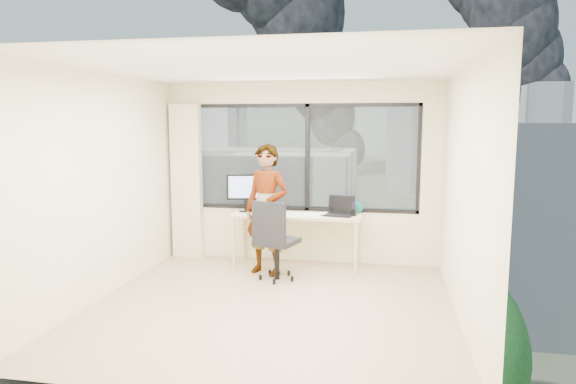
% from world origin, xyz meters
% --- Properties ---
extents(floor, '(4.00, 4.00, 0.01)m').
position_xyz_m(floor, '(0.00, 0.00, 0.00)').
color(floor, tan).
rests_on(floor, ground).
extents(ceiling, '(4.00, 4.00, 0.01)m').
position_xyz_m(ceiling, '(0.00, 0.00, 2.60)').
color(ceiling, white).
rests_on(ceiling, ground).
extents(wall_front, '(4.00, 0.01, 2.60)m').
position_xyz_m(wall_front, '(0.00, -2.00, 1.30)').
color(wall_front, beige).
rests_on(wall_front, ground).
extents(wall_left, '(0.01, 4.00, 2.60)m').
position_xyz_m(wall_left, '(-2.00, 0.00, 1.30)').
color(wall_left, beige).
rests_on(wall_left, ground).
extents(wall_right, '(0.01, 4.00, 2.60)m').
position_xyz_m(wall_right, '(2.00, 0.00, 1.30)').
color(wall_right, beige).
rests_on(wall_right, ground).
extents(window_wall, '(3.30, 0.16, 1.55)m').
position_xyz_m(window_wall, '(0.05, 2.00, 1.52)').
color(window_wall, black).
rests_on(window_wall, ground).
extents(curtain, '(0.45, 0.14, 2.30)m').
position_xyz_m(curtain, '(-1.72, 1.88, 1.15)').
color(curtain, beige).
rests_on(curtain, floor).
extents(desk, '(1.80, 0.60, 0.75)m').
position_xyz_m(desk, '(0.00, 1.66, 0.38)').
color(desk, '#CCBE89').
rests_on(desk, floor).
extents(chair, '(0.68, 0.68, 1.07)m').
position_xyz_m(chair, '(-0.14, 0.98, 0.54)').
color(chair, black).
rests_on(chair, floor).
extents(person, '(0.74, 0.61, 1.75)m').
position_xyz_m(person, '(-0.33, 1.21, 0.87)').
color(person, '#2D2D33').
rests_on(person, floor).
extents(monitor, '(0.56, 0.23, 0.55)m').
position_xyz_m(monitor, '(-0.76, 1.75, 1.03)').
color(monitor, black).
rests_on(monitor, desk).
extents(game_console, '(0.38, 0.33, 0.08)m').
position_xyz_m(game_console, '(-0.48, 1.88, 0.79)').
color(game_console, white).
rests_on(game_console, desk).
extents(laptop, '(0.44, 0.46, 0.24)m').
position_xyz_m(laptop, '(0.60, 1.63, 0.87)').
color(laptop, black).
rests_on(laptop, desk).
extents(cellphone, '(0.11, 0.06, 0.01)m').
position_xyz_m(cellphone, '(0.40, 1.57, 0.76)').
color(cellphone, black).
rests_on(cellphone, desk).
extents(pen_cup, '(0.08, 0.08, 0.09)m').
position_xyz_m(pen_cup, '(0.80, 1.65, 0.79)').
color(pen_cup, black).
rests_on(pen_cup, desk).
extents(handbag, '(0.27, 0.18, 0.19)m').
position_xyz_m(handbag, '(0.80, 1.85, 0.85)').
color(handbag, '#0C483A').
rests_on(handbag, desk).
extents(exterior_ground, '(400.00, 400.00, 0.04)m').
position_xyz_m(exterior_ground, '(0.00, 120.00, -14.00)').
color(exterior_ground, '#515B3D').
rests_on(exterior_ground, ground).
extents(near_bldg_a, '(16.00, 12.00, 14.00)m').
position_xyz_m(near_bldg_a, '(-9.00, 30.00, -7.00)').
color(near_bldg_a, '#F2E5CB').
rests_on(near_bldg_a, exterior_ground).
extents(near_bldg_b, '(14.00, 13.00, 16.00)m').
position_xyz_m(near_bldg_b, '(12.00, 38.00, -6.00)').
color(near_bldg_b, silver).
rests_on(near_bldg_b, exterior_ground).
extents(far_tower_a, '(14.00, 14.00, 28.00)m').
position_xyz_m(far_tower_a, '(-35.00, 95.00, 0.00)').
color(far_tower_a, silver).
rests_on(far_tower_a, exterior_ground).
extents(far_tower_b, '(13.00, 13.00, 30.00)m').
position_xyz_m(far_tower_b, '(8.00, 120.00, 1.00)').
color(far_tower_b, silver).
rests_on(far_tower_b, exterior_ground).
extents(far_tower_c, '(15.00, 15.00, 26.00)m').
position_xyz_m(far_tower_c, '(45.00, 140.00, -1.00)').
color(far_tower_c, silver).
rests_on(far_tower_c, exterior_ground).
extents(far_tower_d, '(16.00, 14.00, 22.00)m').
position_xyz_m(far_tower_d, '(-60.00, 150.00, -3.00)').
color(far_tower_d, silver).
rests_on(far_tower_d, exterior_ground).
extents(hill_a, '(288.00, 216.00, 90.00)m').
position_xyz_m(hill_a, '(-120.00, 320.00, -14.00)').
color(hill_a, slate).
rests_on(hill_a, exterior_ground).
extents(hill_b, '(300.00, 220.00, 96.00)m').
position_xyz_m(hill_b, '(100.00, 320.00, -14.00)').
color(hill_b, slate).
rests_on(hill_b, exterior_ground).
extents(tree_a, '(7.00, 7.00, 8.00)m').
position_xyz_m(tree_a, '(-16.00, 22.00, -10.00)').
color(tree_a, '#1A501D').
rests_on(tree_a, exterior_ground).
extents(tree_b, '(7.60, 7.60, 9.00)m').
position_xyz_m(tree_b, '(4.00, 18.00, -9.50)').
color(tree_b, '#1A501D').
rests_on(tree_b, exterior_ground).
extents(smoke_plume_b, '(30.00, 18.00, 70.00)m').
position_xyz_m(smoke_plume_b, '(55.00, 170.00, 27.00)').
color(smoke_plume_b, black).
rests_on(smoke_plume_b, exterior_ground).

